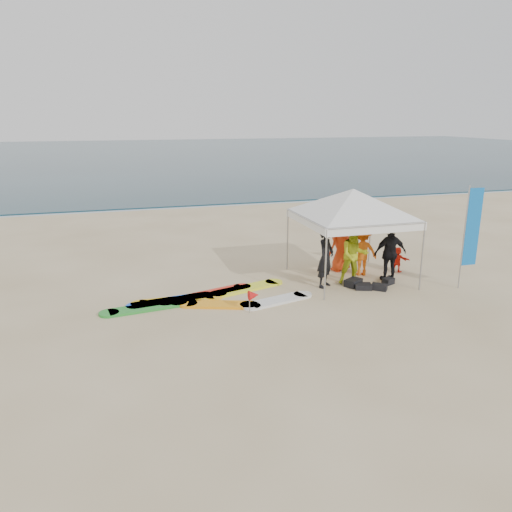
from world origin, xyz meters
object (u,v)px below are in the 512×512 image
at_px(person_black_a, 326,258).
at_px(person_yellow, 354,255).
at_px(person_black_b, 390,253).
at_px(canopy_tent, 354,189).
at_px(feather_flag, 471,229).
at_px(surfboard_spread, 206,299).
at_px(person_orange_b, 341,245).
at_px(marker_pennant, 254,295).
at_px(person_seated, 397,259).
at_px(person_orange_a, 362,251).

xyz_separation_m(person_black_a, person_yellow, (0.97, 0.01, -0.00)).
distance_m(person_black_a, person_black_b, 2.22).
height_order(person_yellow, canopy_tent, canopy_tent).
bearing_deg(feather_flag, person_black_a, 162.44).
distance_m(canopy_tent, surfboard_spread, 5.71).
bearing_deg(person_orange_b, canopy_tent, 66.55).
xyz_separation_m(feather_flag, surfboard_spread, (-7.95, 1.18, -1.84)).
bearing_deg(marker_pennant, person_seated, 20.63).
bearing_deg(person_orange_b, marker_pennant, 19.68).
bearing_deg(marker_pennant, person_black_b, 15.71).
relative_size(person_yellow, surfboard_spread, 0.33).
relative_size(person_seated, marker_pennant, 1.36).
height_order(person_black_a, person_seated, person_black_a).
height_order(person_black_b, marker_pennant, person_black_b).
xyz_separation_m(person_yellow, feather_flag, (3.17, -1.32, 0.93)).
distance_m(person_orange_a, feather_flag, 3.41).
distance_m(feather_flag, surfboard_spread, 8.24).
height_order(person_black_b, person_seated, person_black_b).
height_order(person_seated, canopy_tent, canopy_tent).
bearing_deg(canopy_tent, person_seated, 7.44).
bearing_deg(person_black_a, feather_flag, -60.33).
relative_size(person_black_a, person_black_b, 1.03).
xyz_separation_m(person_yellow, marker_pennant, (-3.70, -1.44, -0.44)).
height_order(person_black_a, marker_pennant, person_black_a).
bearing_deg(person_yellow, person_black_a, -169.27).
xyz_separation_m(person_black_b, feather_flag, (1.92, -1.28, 0.96)).
xyz_separation_m(person_orange_a, person_orange_b, (-0.46, 0.63, 0.09)).
bearing_deg(person_yellow, person_seated, 29.54).
relative_size(person_seated, canopy_tent, 0.19).
distance_m(person_seated, marker_pennant, 6.12).
bearing_deg(person_orange_a, person_yellow, 55.18).
bearing_deg(person_seated, canopy_tent, 64.39).
bearing_deg(person_black_a, person_black_b, -43.69).
distance_m(person_orange_a, person_black_b, 0.99).
height_order(person_black_a, canopy_tent, canopy_tent).
bearing_deg(person_orange_b, feather_flag, 121.41).
bearing_deg(feather_flag, person_black_b, 146.43).
bearing_deg(marker_pennant, canopy_tent, 26.61).
xyz_separation_m(person_black_a, person_orange_b, (1.20, 1.39, -0.04)).
relative_size(canopy_tent, marker_pennant, 7.01).
height_order(canopy_tent, surfboard_spread, canopy_tent).
distance_m(marker_pennant, surfboard_spread, 1.75).
xyz_separation_m(person_black_b, person_orange_b, (-1.03, 1.43, -0.01)).
distance_m(person_yellow, person_orange_a, 1.03).
xyz_separation_m(person_orange_b, person_seated, (1.81, -0.66, -0.47)).
height_order(person_black_a, person_orange_a, person_black_a).
xyz_separation_m(person_seated, canopy_tent, (-1.93, -0.25, 2.51)).
xyz_separation_m(person_yellow, person_orange_a, (0.68, 0.76, -0.13)).
relative_size(person_yellow, canopy_tent, 0.42).
xyz_separation_m(feather_flag, marker_pennant, (-6.87, -0.11, -1.38)).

